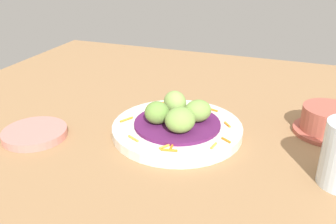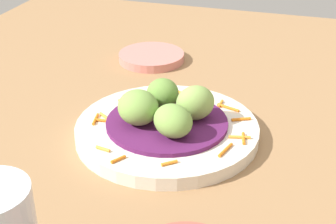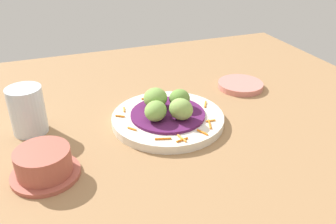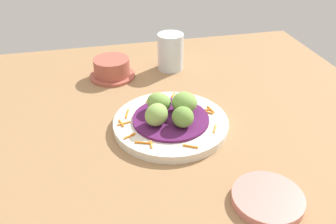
% 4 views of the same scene
% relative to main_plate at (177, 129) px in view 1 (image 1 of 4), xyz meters
% --- Properties ---
extents(table_surface, '(1.10, 1.10, 0.02)m').
position_rel_main_plate_xyz_m(table_surface, '(0.05, -0.02, -0.02)').
color(table_surface, '#936D47').
rests_on(table_surface, ground).
extents(main_plate, '(0.25, 0.25, 0.02)m').
position_rel_main_plate_xyz_m(main_plate, '(0.00, 0.00, 0.00)').
color(main_plate, silver).
rests_on(main_plate, table_surface).
extents(cabbage_bed, '(0.16, 0.16, 0.01)m').
position_rel_main_plate_xyz_m(cabbage_bed, '(0.00, 0.00, 0.01)').
color(cabbage_bed, '#51194C').
rests_on(cabbage_bed, main_plate).
extents(carrot_garnish, '(0.22, 0.21, 0.00)m').
position_rel_main_plate_xyz_m(carrot_garnish, '(0.00, -0.01, 0.01)').
color(carrot_garnish, orange).
rests_on(carrot_garnish, main_plate).
extents(guac_scoop_left, '(0.05, 0.05, 0.04)m').
position_rel_main_plate_xyz_m(guac_scoop_left, '(0.03, 0.02, 0.04)').
color(guac_scoop_left, olive).
rests_on(guac_scoop_left, cabbage_bed).
extents(guac_scoop_center, '(0.08, 0.08, 0.05)m').
position_rel_main_plate_xyz_m(guac_scoop_center, '(-0.02, 0.03, 0.04)').
color(guac_scoop_center, '#759E47').
rests_on(guac_scoop_center, cabbage_bed).
extents(guac_scoop_right, '(0.07, 0.07, 0.04)m').
position_rel_main_plate_xyz_m(guac_scoop_right, '(-0.03, -0.02, 0.04)').
color(guac_scoop_right, '#759E47').
rests_on(guac_scoop_right, cabbage_bed).
extents(guac_scoop_back, '(0.07, 0.07, 0.05)m').
position_rel_main_plate_xyz_m(guac_scoop_back, '(0.02, -0.03, 0.04)').
color(guac_scoop_back, '#84A851').
rests_on(guac_scoop_back, cabbage_bed).
extents(side_plate_small, '(0.12, 0.12, 0.01)m').
position_rel_main_plate_xyz_m(side_plate_small, '(0.25, 0.11, -0.00)').
color(side_plate_small, tan).
rests_on(side_plate_small, table_surface).
extents(terracotta_bowl, '(0.12, 0.12, 0.05)m').
position_rel_main_plate_xyz_m(terracotta_bowl, '(-0.27, -0.10, 0.02)').
color(terracotta_bowl, '#A85142').
rests_on(terracotta_bowl, table_surface).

